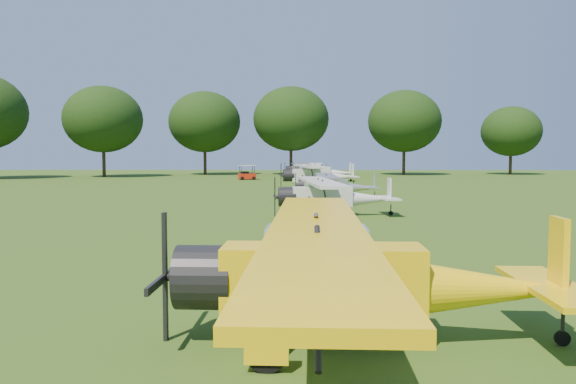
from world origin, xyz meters
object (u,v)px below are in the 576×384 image
(aircraft_2, at_px, (354,268))
(aircraft_4, at_px, (334,184))
(aircraft_6, at_px, (321,170))
(golf_cart, at_px, (247,175))
(aircraft_5, at_px, (316,173))
(aircraft_7, at_px, (306,168))
(aircraft_3, at_px, (331,193))

(aircraft_2, relative_size, aircraft_4, 1.21)
(aircraft_6, distance_m, golf_cart, 9.27)
(aircraft_5, bearing_deg, aircraft_2, -97.91)
(aircraft_5, relative_size, aircraft_7, 1.16)
(aircraft_3, distance_m, golf_cart, 39.05)
(aircraft_3, distance_m, aircraft_6, 35.17)
(aircraft_5, relative_size, aircraft_6, 1.04)
(aircraft_4, distance_m, aircraft_7, 37.00)
(aircraft_4, relative_size, golf_cart, 4.02)
(aircraft_2, distance_m, golf_cart, 57.88)
(aircraft_7, bearing_deg, aircraft_2, -99.51)
(aircraft_2, xyz_separation_m, aircraft_4, (1.44, 29.73, -0.22))
(aircraft_4, height_order, aircraft_5, aircraft_5)
(aircraft_4, bearing_deg, aircraft_3, -94.13)
(aircraft_5, bearing_deg, aircraft_4, -93.34)
(aircraft_6, height_order, golf_cart, aircraft_6)
(aircraft_4, xyz_separation_m, aircraft_7, (-1.61, 36.97, 0.07))
(aircraft_3, relative_size, aircraft_7, 1.02)
(aircraft_4, relative_size, aircraft_7, 0.93)
(aircraft_6, relative_size, golf_cart, 4.81)
(aircraft_3, height_order, aircraft_5, aircraft_5)
(aircraft_4, relative_size, aircraft_6, 0.84)
(aircraft_6, distance_m, aircraft_7, 12.46)
(aircraft_2, bearing_deg, aircraft_6, 89.64)
(aircraft_7, bearing_deg, aircraft_5, -97.87)
(aircraft_5, height_order, golf_cart, aircraft_5)
(aircraft_6, relative_size, aircraft_7, 1.12)
(aircraft_3, bearing_deg, aircraft_2, -97.67)
(aircraft_4, distance_m, golf_cart, 29.03)
(aircraft_4, xyz_separation_m, aircraft_5, (-0.86, 12.94, 0.25))
(aircraft_7, bearing_deg, aircraft_6, -92.29)
(aircraft_2, bearing_deg, aircraft_7, 91.30)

